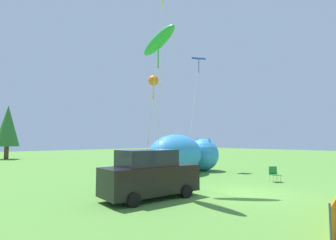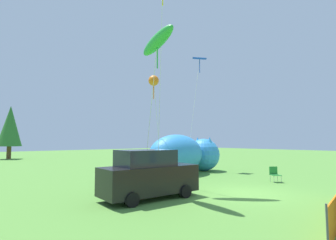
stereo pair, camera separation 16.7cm
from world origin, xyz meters
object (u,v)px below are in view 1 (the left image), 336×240
kite_green_fish (158,42)px  kite_orange_flower (153,81)px  parked_car (150,175)px  inflatable_cat (184,155)px  kite_blue_box (198,61)px  folding_chair (274,173)px

kite_green_fish → kite_orange_flower: kite_green_fish is taller
parked_car → kite_green_fish: 6.18m
inflatable_cat → kite_green_fish: bearing=-148.0°
parked_car → kite_orange_flower: 8.62m
parked_car → kite_orange_flower: kite_orange_flower is taller
kite_green_fish → kite_orange_flower: (3.60, 4.84, -0.52)m
parked_car → kite_blue_box: bearing=34.7°
folding_chair → inflatable_cat: size_ratio=0.13×
kite_blue_box → kite_orange_flower: bearing=-170.5°
inflatable_cat → kite_blue_box: 8.70m
kite_blue_box → kite_orange_flower: 6.66m
kite_blue_box → kite_orange_flower: kite_blue_box is taller
kite_green_fish → kite_blue_box: kite_blue_box is taller
folding_chair → kite_orange_flower: 9.88m
kite_orange_flower → kite_green_fish: bearing=-126.6°
kite_green_fish → kite_blue_box: size_ratio=0.78×
folding_chair → kite_blue_box: size_ratio=0.09×
inflatable_cat → folding_chair: bearing=-83.7°
parked_car → folding_chair: 8.66m
parked_car → kite_blue_box: 14.51m
inflatable_cat → kite_blue_box: size_ratio=0.71×
folding_chair → inflatable_cat: 6.68m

